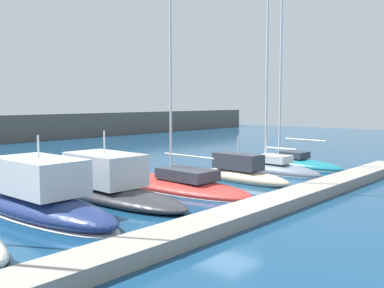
{
  "coord_description": "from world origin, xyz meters",
  "views": [
    {
      "loc": [
        -15.81,
        -11.58,
        4.6
      ],
      "look_at": [
        3.45,
        4.99,
        2.22
      ],
      "focal_mm": 42.64,
      "sensor_mm": 36.0,
      "label": 1
    }
  ],
  "objects": [
    {
      "name": "ground_plane",
      "position": [
        0.0,
        0.0,
        0.0
      ],
      "size": [
        120.0,
        120.0,
        0.0
      ],
      "primitive_type": "plane",
      "color": "navy"
    },
    {
      "name": "sailboat_slate_seventh",
      "position": [
        9.79,
        3.53,
        0.23
      ],
      "size": [
        2.21,
        6.96,
        11.76
      ],
      "rotation": [
        0.0,
        0.0,
        1.54
      ],
      "color": "slate",
      "rests_on": "ground_plane"
    },
    {
      "name": "sailboat_teal_eighth",
      "position": [
        13.25,
        3.96,
        0.31
      ],
      "size": [
        3.1,
        8.13,
        15.65
      ],
      "rotation": [
        0.0,
        0.0,
        1.47
      ],
      "color": "#19707F",
      "rests_on": "ground_plane"
    },
    {
      "name": "motorboat_navy_third",
      "position": [
        -6.02,
        5.35,
        0.68
      ],
      "size": [
        2.86,
        10.49,
        3.51
      ],
      "rotation": [
        0.0,
        0.0,
        1.56
      ],
      "color": "navy",
      "rests_on": "ground_plane"
    },
    {
      "name": "dock_pier",
      "position": [
        0.0,
        -1.79,
        0.26
      ],
      "size": [
        32.57,
        1.61,
        0.51
      ],
      "primitive_type": "cube",
      "color": "gray",
      "rests_on": "ground_plane"
    },
    {
      "name": "motorboat_sand_sixth",
      "position": [
        5.77,
        3.21,
        0.5
      ],
      "size": [
        2.07,
        6.26,
        2.85
      ],
      "rotation": [
        0.0,
        0.0,
        1.5
      ],
      "color": "beige",
      "rests_on": "ground_plane"
    },
    {
      "name": "sailboat_red_fifth",
      "position": [
        1.72,
        4.57,
        0.29
      ],
      "size": [
        3.59,
        10.01,
        20.42
      ],
      "rotation": [
        0.0,
        0.0,
        1.53
      ],
      "color": "#B72D28",
      "rests_on": "ground_plane"
    },
    {
      "name": "motorboat_charcoal_fourth",
      "position": [
        -2.25,
        5.31,
        0.68
      ],
      "size": [
        3.22,
        9.85,
        3.44
      ],
      "rotation": [
        0.0,
        0.0,
        1.52
      ],
      "color": "#2D2D33",
      "rests_on": "ground_plane"
    }
  ]
}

